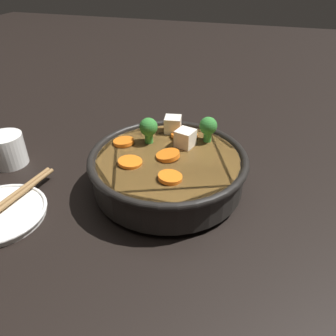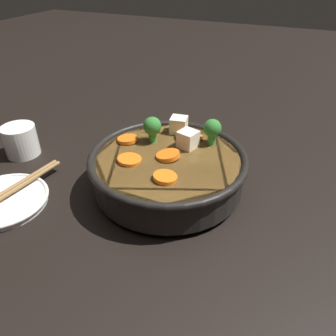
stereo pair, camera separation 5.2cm
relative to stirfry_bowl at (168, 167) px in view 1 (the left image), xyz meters
name	(u,v)px [view 1 (the left image)]	position (x,y,z in m)	size (l,w,h in m)	color
ground_plane	(168,188)	(0.00, 0.00, -0.04)	(3.00, 3.00, 0.00)	black
stirfry_bowl	(168,167)	(0.00, 0.00, 0.00)	(0.25, 0.25, 0.10)	black
side_saucer	(0,214)	(-0.14, 0.22, -0.04)	(0.14, 0.14, 0.01)	white
tea_cup	(7,150)	(-0.01, 0.30, -0.01)	(0.06, 0.06, 0.06)	white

